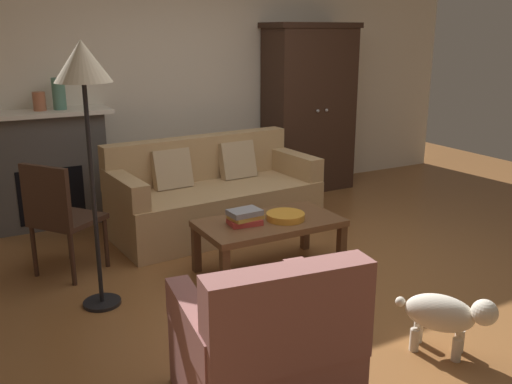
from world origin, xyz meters
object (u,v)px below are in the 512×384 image
object	(u,v)px
armoire	(309,108)
fruit_bowl	(285,216)
book_stack	(245,217)
armchair_near_left	(265,355)
fireplace	(46,168)
floor_lamp	(84,78)
side_chair_wooden	(59,213)
dog	(445,315)
mantel_vase_jade	(59,94)
mantel_vase_terracotta	(39,101)
couch	(213,197)
coffee_table	(269,227)

from	to	relation	value
armoire	fruit_bowl	world-z (taller)	armoire
book_stack	armchair_near_left	world-z (taller)	armchair_near_left
fireplace	floor_lamp	distance (m)	2.16
armoire	side_chair_wooden	size ratio (longest dim) A/B	2.14
side_chair_wooden	dog	size ratio (longest dim) A/B	1.82
fireplace	mantel_vase_jade	distance (m)	0.72
mantel_vase_terracotta	dog	bearing A→B (deg)	-64.87
couch	armchair_near_left	world-z (taller)	armchair_near_left
coffee_table	mantel_vase_terracotta	size ratio (longest dim) A/B	6.33
side_chair_wooden	coffee_table	bearing A→B (deg)	-25.16
coffee_table	armchair_near_left	bearing A→B (deg)	-120.58
mantel_vase_jade	dog	world-z (taller)	mantel_vase_jade
coffee_table	armchair_near_left	size ratio (longest dim) A/B	1.25
coffee_table	armchair_near_left	world-z (taller)	armchair_near_left
book_stack	side_chair_wooden	size ratio (longest dim) A/B	0.30
couch	dog	xyz separation A→B (m)	(0.29, -2.61, -0.07)
floor_lamp	coffee_table	bearing A→B (deg)	-2.54
coffee_table	mantel_vase_terracotta	bearing A→B (deg)	124.01
fireplace	mantel_vase_terracotta	xyz separation A→B (m)	(0.00, -0.02, 0.64)
fruit_bowl	dog	bearing A→B (deg)	-82.72
fruit_bowl	side_chair_wooden	distance (m)	1.72
book_stack	mantel_vase_terracotta	world-z (taller)	mantel_vase_terracotta
couch	armchair_near_left	distance (m)	2.73
dog	fireplace	bearing A→B (deg)	115.02
armchair_near_left	book_stack	bearing A→B (deg)	65.88
armoire	coffee_table	xyz separation A→B (m)	(-1.62, -1.91, -0.60)
side_chair_wooden	dog	distance (m)	2.83
mantel_vase_terracotta	armoire	bearing A→B (deg)	-1.17
fireplace	coffee_table	distance (m)	2.40
book_stack	fireplace	bearing A→B (deg)	119.55
floor_lamp	dog	xyz separation A→B (m)	(1.62, -1.58, -1.30)
fruit_bowl	side_chair_wooden	bearing A→B (deg)	155.24
fireplace	mantel_vase_terracotta	world-z (taller)	mantel_vase_terracotta
book_stack	armoire	bearing A→B (deg)	45.98
fruit_bowl	mantel_vase_jade	distance (m)	2.51
side_chair_wooden	couch	bearing A→B (deg)	15.71
mantel_vase_jade	armchair_near_left	distance (m)	3.59
mantel_vase_jade	dog	size ratio (longest dim) A/B	0.59
fireplace	book_stack	world-z (taller)	fireplace
fireplace	mantel_vase_terracotta	distance (m)	0.64
book_stack	coffee_table	bearing A→B (deg)	-2.88
side_chair_wooden	mantel_vase_terracotta	bearing A→B (deg)	84.76
couch	floor_lamp	bearing A→B (deg)	-142.11
mantel_vase_jade	floor_lamp	distance (m)	1.94
armoire	mantel_vase_terracotta	bearing A→B (deg)	178.83
couch	side_chair_wooden	xyz separation A→B (m)	(-1.46, -0.41, 0.19)
floor_lamp	armchair_near_left	bearing A→B (deg)	-74.36
coffee_table	armoire	bearing A→B (deg)	49.58
fireplace	mantel_vase_jade	world-z (taller)	mantel_vase_jade
fireplace	couch	distance (m)	1.63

